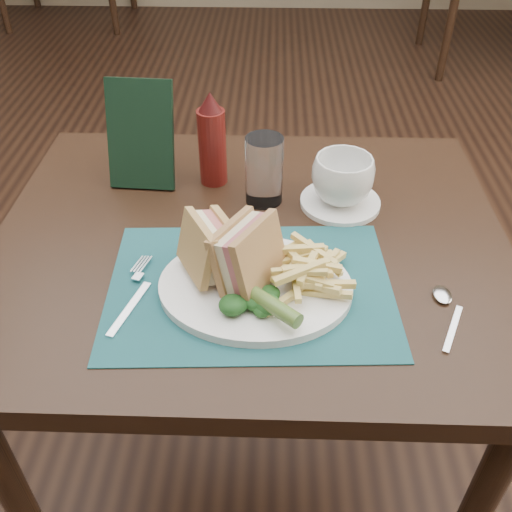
{
  "coord_description": "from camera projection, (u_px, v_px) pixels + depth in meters",
  "views": [
    {
      "loc": [
        0.04,
        -1.29,
        1.36
      ],
      "look_at": [
        0.01,
        -0.61,
        0.8
      ],
      "focal_mm": 40.0,
      "sensor_mm": 36.0,
      "label": 1
    }
  ],
  "objects": [
    {
      "name": "wall_back",
      "position": [
        271.0,
        8.0,
        4.56
      ],
      "size": [
        6.0,
        0.0,
        6.0
      ],
      "primitive_type": "plane",
      "rotation": [
        1.57,
        0.0,
        0.0
      ],
      "color": "gray",
      "rests_on": "ground"
    },
    {
      "name": "coffee_cup",
      "position": [
        343.0,
        180.0,
        1.04
      ],
      "size": [
        0.16,
        0.16,
        0.09
      ],
      "primitive_type": "imported",
      "rotation": [
        0.0,
        0.0,
        0.72
      ],
      "color": "white",
      "rests_on": "saucer"
    },
    {
      "name": "drinking_glass",
      "position": [
        264.0,
        170.0,
        1.05
      ],
      "size": [
        0.08,
        0.08,
        0.13
      ],
      "primitive_type": "cylinder",
      "rotation": [
        0.0,
        0.0,
        -0.12
      ],
      "color": "white",
      "rests_on": "table_main"
    },
    {
      "name": "fork",
      "position": [
        133.0,
        293.0,
        0.87
      ],
      "size": [
        0.08,
        0.17,
        0.01
      ],
      "primitive_type": null,
      "rotation": [
        0.0,
        0.0,
        -0.29
      ],
      "color": "silver",
      "rests_on": "placemat"
    },
    {
      "name": "table_main",
      "position": [
        251.0,
        373.0,
        1.24
      ],
      "size": [
        0.9,
        0.75,
        0.75
      ],
      "primitive_type": null,
      "color": "black",
      "rests_on": "ground"
    },
    {
      "name": "kale_garnish",
      "position": [
        256.0,
        301.0,
        0.83
      ],
      "size": [
        0.11,
        0.08,
        0.03
      ],
      "primitive_type": null,
      "color": "#153B17",
      "rests_on": "plate"
    },
    {
      "name": "saucer",
      "position": [
        340.0,
        202.0,
        1.07
      ],
      "size": [
        0.18,
        0.18,
        0.01
      ],
      "primitive_type": "cylinder",
      "rotation": [
        0.0,
        0.0,
        -0.2
      ],
      "color": "white",
      "rests_on": "table_main"
    },
    {
      "name": "fries_pile",
      "position": [
        304.0,
        264.0,
        0.87
      ],
      "size": [
        0.18,
        0.2,
        0.06
      ],
      "primitive_type": null,
      "color": "#E4CB72",
      "rests_on": "plate"
    },
    {
      "name": "table_bg_right",
      "position": [
        505.0,
        0.0,
        3.43
      ],
      "size": [
        0.9,
        0.75,
        0.75
      ],
      "primitive_type": null,
      "color": "black",
      "rests_on": "ground"
    },
    {
      "name": "floor",
      "position": [
        258.0,
        326.0,
        1.86
      ],
      "size": [
        7.0,
        7.0,
        0.0
      ],
      "primitive_type": "plane",
      "color": "black",
      "rests_on": "ground"
    },
    {
      "name": "placemat",
      "position": [
        250.0,
        287.0,
        0.89
      ],
      "size": [
        0.46,
        0.34,
        0.0
      ],
      "primitive_type": "cube",
      "rotation": [
        0.0,
        0.0,
        0.05
      ],
      "color": "#194D51",
      "rests_on": "table_main"
    },
    {
      "name": "spoon",
      "position": [
        449.0,
        315.0,
        0.84
      ],
      "size": [
        0.09,
        0.15,
        0.01
      ],
      "primitive_type": null,
      "rotation": [
        0.0,
        0.0,
        -0.43
      ],
      "color": "silver",
      "rests_on": "table_main"
    },
    {
      "name": "sandwich_half_b",
      "position": [
        236.0,
        249.0,
        0.86
      ],
      "size": [
        0.12,
        0.13,
        0.11
      ],
      "primitive_type": null,
      "rotation": [
        0.0,
        -0.24,
        -0.54
      ],
      "color": "tan",
      "rests_on": "plate"
    },
    {
      "name": "check_presenter",
      "position": [
        141.0,
        135.0,
        1.08
      ],
      "size": [
        0.13,
        0.08,
        0.2
      ],
      "primitive_type": "cube",
      "rotation": [
        -0.31,
        0.0,
        -0.06
      ],
      "color": "black",
      "rests_on": "table_main"
    },
    {
      "name": "plate",
      "position": [
        255.0,
        287.0,
        0.88
      ],
      "size": [
        0.31,
        0.25,
        0.01
      ],
      "primitive_type": null,
      "rotation": [
        0.0,
        0.0,
        -0.04
      ],
      "color": "white",
      "rests_on": "placemat"
    },
    {
      "name": "sandwich_half_a",
      "position": [
        196.0,
        251.0,
        0.86
      ],
      "size": [
        0.11,
        0.12,
        0.1
      ],
      "primitive_type": null,
      "rotation": [
        0.0,
        0.24,
        0.5
      ],
      "color": "tan",
      "rests_on": "plate"
    },
    {
      "name": "ketchup_bottle",
      "position": [
        212.0,
        139.0,
        1.08
      ],
      "size": [
        0.06,
        0.06,
        0.19
      ],
      "primitive_type": null,
      "rotation": [
        0.0,
        0.0,
        -0.12
      ],
      "color": "#53110E",
      "rests_on": "table_main"
    },
    {
      "name": "pickle_spear",
      "position": [
        267.0,
        302.0,
        0.81
      ],
      "size": [
        0.1,
        0.1,
        0.03
      ],
      "primitive_type": "cylinder",
      "rotation": [
        1.54,
        0.0,
        0.83
      ],
      "color": "#456426",
      "rests_on": "plate"
    }
  ]
}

